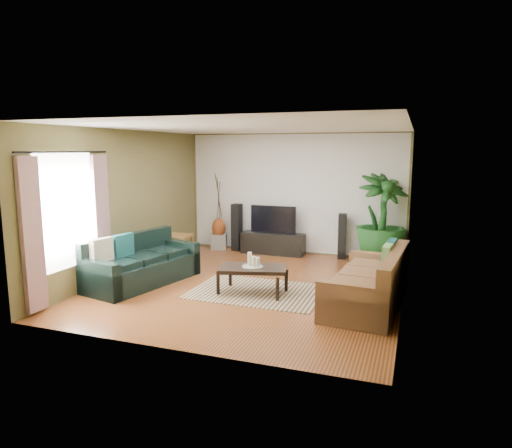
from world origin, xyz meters
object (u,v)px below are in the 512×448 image
at_px(sofa_right, 367,278).
at_px(coffee_table, 252,280).
at_px(sofa_left, 142,260).
at_px(tv_stand, 273,243).
at_px(speaker_right, 342,236).
at_px(pedestal, 219,241).
at_px(vase, 219,227).
at_px(side_table, 177,249).
at_px(potted_plant, 381,219).
at_px(television, 273,219).
at_px(speaker_left, 237,227).

height_order(sofa_right, coffee_table, sofa_right).
xyz_separation_m(sofa_left, tv_stand, (1.46, 2.98, -0.19)).
xyz_separation_m(sofa_left, speaker_right, (3.00, 3.04, 0.07)).
bearing_deg(tv_stand, pedestal, 176.98).
xyz_separation_m(coffee_table, vase, (-1.91, 2.92, 0.29)).
xyz_separation_m(coffee_table, side_table, (-2.18, 1.39, 0.07)).
relative_size(sofa_right, vase, 4.74).
distance_m(coffee_table, potted_plant, 3.39).
relative_size(coffee_table, vase, 2.40).
bearing_deg(pedestal, potted_plant, -2.08).
distance_m(sofa_left, pedestal, 3.05).
distance_m(sofa_left, television, 3.35).
xyz_separation_m(sofa_right, potted_plant, (-0.03, 2.75, 0.50)).
bearing_deg(potted_plant, television, 177.79).
bearing_deg(vase, speaker_left, 0.00).
height_order(tv_stand, potted_plant, potted_plant).
distance_m(sofa_left, coffee_table, 2.03).
bearing_deg(speaker_left, sofa_left, -94.00).
bearing_deg(sofa_left, television, -13.30).
distance_m(sofa_left, speaker_left, 3.09).
bearing_deg(sofa_left, side_table, 19.02).
bearing_deg(vase, side_table, -99.81).
relative_size(sofa_right, speaker_right, 2.19).
bearing_deg(side_table, coffee_table, -32.46).
distance_m(tv_stand, speaker_right, 1.56).
distance_m(speaker_right, potted_plant, 0.92).
xyz_separation_m(sofa_right, side_table, (-4.01, 1.35, -0.13)).
xyz_separation_m(speaker_right, pedestal, (-2.90, 0.00, -0.31)).
relative_size(sofa_right, television, 2.05).
xyz_separation_m(coffee_table, speaker_right, (0.99, 2.92, 0.27)).
distance_m(sofa_left, speaker_right, 4.27).
bearing_deg(sofa_left, tv_stand, -13.45).
distance_m(coffee_table, television, 2.98).
distance_m(sofa_left, side_table, 1.52).
bearing_deg(speaker_right, vase, 171.94).
height_order(sofa_right, vase, sofa_right).
bearing_deg(speaker_right, side_table, -162.24).
xyz_separation_m(coffee_table, speaker_left, (-1.46, 2.92, 0.32)).
height_order(sofa_right, pedestal, sofa_right).
height_order(vase, side_table, vase).
height_order(television, pedestal, television).
height_order(sofa_left, tv_stand, sofa_left).
bearing_deg(television, coffee_table, -79.13).
xyz_separation_m(pedestal, side_table, (-0.27, -1.53, 0.12)).
distance_m(sofa_right, side_table, 4.23).
bearing_deg(pedestal, side_table, -99.81).
distance_m(speaker_right, vase, 2.90).
bearing_deg(television, speaker_left, 177.20).
height_order(potted_plant, side_table, potted_plant).
xyz_separation_m(sofa_left, pedestal, (0.10, 3.04, -0.25)).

